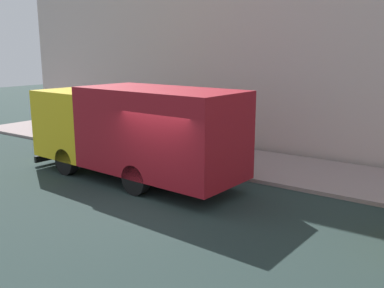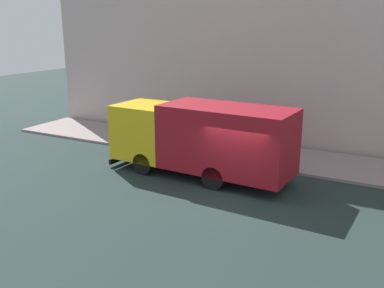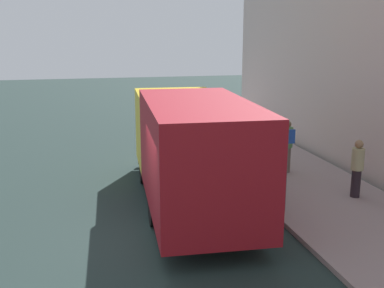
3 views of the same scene
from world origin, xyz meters
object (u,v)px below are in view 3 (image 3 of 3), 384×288
object	(u,v)px
pedestrian_standing	(357,167)
traffic_cone_orange	(236,160)
large_utility_truck	(190,146)
pedestrian_third	(287,145)
street_sign_post	(286,162)
pedestrian_walking	(259,154)

from	to	relation	value
pedestrian_standing	traffic_cone_orange	xyz separation A→B (m)	(-2.36, 3.50, -0.58)
large_utility_truck	traffic_cone_orange	size ratio (longest dim) A/B	13.59
pedestrian_third	traffic_cone_orange	bearing A→B (deg)	165.67
pedestrian_third	street_sign_post	bearing A→B (deg)	-100.31
large_utility_truck	pedestrian_third	size ratio (longest dim) A/B	4.63
large_utility_truck	street_sign_post	size ratio (longest dim) A/B	3.60
pedestrian_third	traffic_cone_orange	size ratio (longest dim) A/B	2.94
large_utility_truck	pedestrian_walking	distance (m)	2.76
street_sign_post	pedestrian_walking	bearing A→B (deg)	84.96
pedestrian_walking	traffic_cone_orange	world-z (taller)	pedestrian_walking
pedestrian_standing	pedestrian_third	bearing A→B (deg)	1.81
large_utility_truck	street_sign_post	xyz separation A→B (m)	(2.22, -1.26, -0.24)
large_utility_truck	pedestrian_walking	size ratio (longest dim) A/B	4.62
large_utility_truck	pedestrian_standing	bearing A→B (deg)	-6.06
large_utility_truck	pedestrian_walking	bearing A→B (deg)	27.88
pedestrian_third	street_sign_post	xyz separation A→B (m)	(-1.51, -3.19, 0.41)
large_utility_truck	pedestrian_third	distance (m)	4.25
pedestrian_standing	street_sign_post	distance (m)	2.49
pedestrian_third	street_sign_post	world-z (taller)	street_sign_post
large_utility_truck	traffic_cone_orange	distance (m)	3.78
pedestrian_third	traffic_cone_orange	xyz separation A→B (m)	(-1.47, 0.83, -0.62)
large_utility_truck	street_sign_post	distance (m)	2.57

